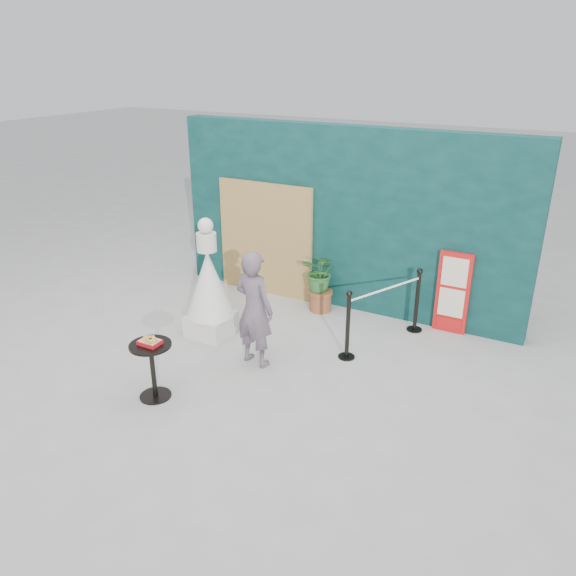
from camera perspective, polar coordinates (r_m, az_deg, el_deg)
The scene contains 10 objects.
ground at distance 7.37m, azimuth -4.54°, elevation -10.41°, with size 60.00×60.00×0.00m, color #ADAAA5.
back_wall at distance 9.31m, azimuth 5.79°, elevation 6.95°, with size 6.00×0.30×3.00m, color #092B2B.
bamboo_fence at distance 9.88m, azimuth -2.32°, elevation 4.95°, with size 1.80×0.08×2.00m, color tan.
woman at distance 7.60m, azimuth -3.45°, elevation -2.15°, with size 0.60×0.39×1.65m, color #62545F.
menu_board at distance 8.89m, azimuth 16.39°, elevation -0.50°, with size 0.50×0.07×1.30m.
statue at distance 8.48m, azimuth -8.01°, elevation -0.09°, with size 0.72×0.72×1.86m.
cafe_table at distance 7.18m, azimuth -13.65°, elevation -7.34°, with size 0.52×0.52×0.75m.
food_basket at distance 7.04m, azimuth -13.84°, elevation -5.30°, with size 0.26×0.19×0.11m.
planter at distance 9.29m, azimuth 3.36°, elevation 1.07°, with size 0.60×0.52×1.02m.
stanchion_barrier at distance 8.36m, azimuth 9.73°, elevation -2.54°, with size 0.84×1.54×1.03m.
Camera 1 is at (3.44, -5.12, 4.03)m, focal length 35.00 mm.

